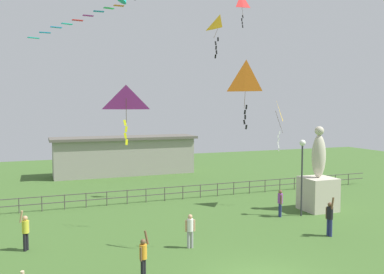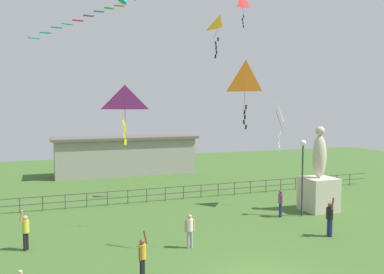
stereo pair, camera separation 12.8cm
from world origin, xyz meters
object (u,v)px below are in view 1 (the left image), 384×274
(person_0, at_px, (190,229))
(person_5, at_px, (143,255))
(statue_monument, at_px, (318,185))
(kite_4, at_px, (275,112))
(kite_5, at_px, (241,3))
(streamer_kite, at_px, (117,0))
(kite_1, at_px, (220,25))
(lamppost, at_px, (302,161))
(kite_2, at_px, (126,100))
(person_3, at_px, (25,230))
(kite_0, at_px, (246,78))
(person_4, at_px, (280,201))
(person_1, at_px, (330,216))

(person_0, relative_size, person_5, 0.87)
(statue_monument, height_order, person_5, statue_monument)
(person_5, xyz_separation_m, kite_4, (10.74, 7.93, 5.23))
(kite_5, distance_m, streamer_kite, 9.37)
(person_0, bearing_deg, kite_1, 40.63)
(lamppost, xyz_separation_m, streamer_kite, (-10.32, 2.51, 8.91))
(kite_2, bearing_deg, person_0, 44.23)
(kite_1, xyz_separation_m, kite_4, (5.53, 3.37, -4.46))
(kite_2, bearing_deg, streamer_kite, 81.00)
(person_3, xyz_separation_m, streamer_kite, (4.80, 2.95, 11.26))
(kite_0, bearing_deg, person_5, -164.08)
(person_4, bearing_deg, lamppost, -13.55)
(person_3, height_order, kite_5, kite_5)
(statue_monument, height_order, kite_2, kite_2)
(lamppost, distance_m, kite_1, 9.30)
(statue_monument, xyz_separation_m, person_5, (-12.72, -6.05, -0.66))
(lamppost, height_order, person_3, lamppost)
(person_1, distance_m, kite_1, 11.09)
(person_5, bearing_deg, kite_2, -128.04)
(person_5, bearing_deg, person_0, 41.63)
(kite_2, bearing_deg, kite_4, 37.78)
(lamppost, bearing_deg, streamer_kite, 166.32)
(kite_5, bearing_deg, kite_0, -116.39)
(person_0, bearing_deg, kite_4, 34.40)
(kite_1, relative_size, kite_5, 0.94)
(kite_0, distance_m, kite_2, 6.42)
(lamppost, xyz_separation_m, kite_0, (-5.86, -3.84, 4.44))
(kite_1, bearing_deg, person_0, -139.37)
(lamppost, distance_m, person_4, 2.71)
(kite_0, xyz_separation_m, streamer_kite, (-4.45, 6.35, 4.47))
(kite_4, distance_m, kite_5, 7.87)
(person_1, distance_m, person_4, 3.98)
(person_0, bearing_deg, lamppost, 18.87)
(lamppost, height_order, kite_0, kite_0)
(person_3, bearing_deg, kite_2, -59.73)
(person_0, bearing_deg, person_3, 161.67)
(lamppost, xyz_separation_m, person_1, (-0.98, -3.66, -2.28))
(person_0, relative_size, kite_1, 0.71)
(statue_monument, bearing_deg, person_0, -160.31)
(kite_5, relative_size, streamer_kite, 0.44)
(person_5, height_order, kite_2, kite_2)
(kite_1, bearing_deg, streamer_kite, 144.99)
(lamppost, xyz_separation_m, person_4, (-1.27, 0.31, -2.37))
(person_5, distance_m, kite_0, 8.62)
(person_0, relative_size, kite_5, 0.67)
(kite_4, bearing_deg, person_3, -168.29)
(person_1, xyz_separation_m, kite_2, (-10.73, -2.63, 5.66))
(kite_2, relative_size, streamer_kite, 0.37)
(person_0, xyz_separation_m, person_3, (-7.02, 2.33, 0.04))
(statue_monument, height_order, lamppost, statue_monument)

